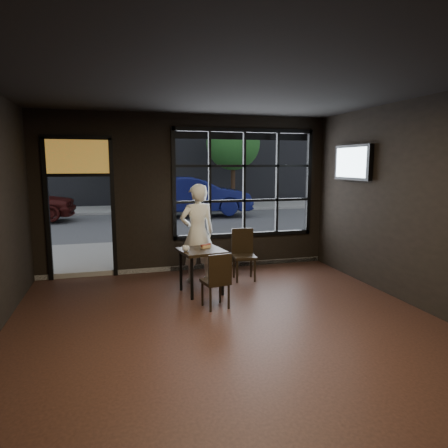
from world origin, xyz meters
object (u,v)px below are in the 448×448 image
object	(u,v)px
cafe_table	(201,271)
man	(197,233)
navy_car	(194,196)
chair_near	(215,280)

from	to	relation	value
cafe_table	man	world-z (taller)	man
navy_car	cafe_table	bearing A→B (deg)	174.46
man	chair_near	bearing A→B (deg)	82.18
man	navy_car	xyz separation A→B (m)	(1.71, 9.15, -0.04)
cafe_table	man	distance (m)	0.90
man	cafe_table	bearing A→B (deg)	76.41
cafe_table	chair_near	size ratio (longest dim) A/B	0.88
cafe_table	man	size ratio (longest dim) A/B	0.42
cafe_table	navy_car	bearing A→B (deg)	69.96
cafe_table	chair_near	distance (m)	0.75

